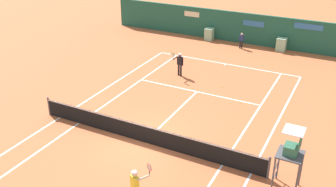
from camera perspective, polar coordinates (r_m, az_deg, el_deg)
ground_plane at (r=19.20m, az=-2.66°, el=-6.39°), size 80.00×80.00×0.01m
tennis_net at (r=18.52m, az=-3.58°, el=-5.90°), size 12.10×0.10×1.07m
sponsor_back_wall at (r=32.76m, az=11.85°, el=9.31°), size 25.00×1.02×2.55m
umpire_chair at (r=15.68m, az=17.80°, el=-8.22°), size 1.00×1.00×2.74m
player_on_baseline at (r=25.72m, az=1.73°, el=4.63°), size 0.67×0.65×1.80m
player_near_side at (r=14.77m, az=-4.84°, el=-13.29°), size 0.80×0.61×1.78m
ball_kid_centre_post at (r=31.61m, az=10.85°, el=7.88°), size 0.43×0.21×1.30m
tennis_ball_mid_court at (r=22.75m, az=10.71°, el=-1.30°), size 0.07×0.07×0.07m
tennis_ball_by_sideline at (r=24.57m, az=7.92°, el=1.04°), size 0.07×0.07×0.07m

